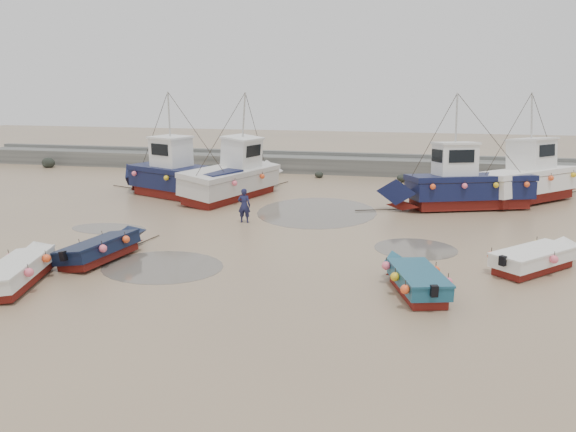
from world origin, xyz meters
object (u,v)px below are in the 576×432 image
dinghy_0 (21,267)px  cabin_boat_1 (236,175)px  dinghy_1 (106,245)px  dinghy_2 (414,275)px  cabin_boat_3 (530,178)px  cabin_boat_2 (459,184)px  dinghy_3 (540,255)px  cabin_boat_0 (176,175)px  person (244,222)px

dinghy_0 → cabin_boat_1: 16.19m
dinghy_1 → dinghy_2: (11.88, -1.01, 0.01)m
dinghy_2 → cabin_boat_3: size_ratio=0.62×
cabin_boat_2 → cabin_boat_3: bearing=-73.5°
dinghy_3 → dinghy_2: bearing=-99.6°
dinghy_2 → cabin_boat_3: 17.77m
cabin_boat_0 → cabin_boat_3: (20.65, 3.32, 0.01)m
cabin_boat_3 → dinghy_3: bearing=-52.9°
dinghy_2 → dinghy_3: bearing=18.8°
dinghy_3 → person: bearing=-155.3°
dinghy_1 → dinghy_0: bearing=-105.6°
dinghy_1 → cabin_boat_3: 24.04m
dinghy_0 → cabin_boat_3: size_ratio=0.75×
dinghy_3 → person: 13.58m
dinghy_1 → dinghy_3: size_ratio=1.23×
dinghy_3 → cabin_boat_0: bearing=-163.7°
cabin_boat_0 → cabin_boat_3: bearing=-58.1°
dinghy_0 → dinghy_3: bearing=2.0°
dinghy_3 → cabin_boat_2: cabin_boat_2 is taller
dinghy_1 → cabin_boat_3: size_ratio=0.70×
cabin_boat_1 → cabin_boat_3: (17.10, 2.67, 0.00)m
dinghy_1 → dinghy_3: 16.56m
dinghy_1 → dinghy_2: same height
cabin_boat_0 → person: 8.09m
dinghy_2 → cabin_boat_2: size_ratio=0.52×
dinghy_1 → cabin_boat_1: size_ratio=0.57×
cabin_boat_2 → person: bearing=98.0°
dinghy_1 → dinghy_3: bearing=17.6°
dinghy_3 → cabin_boat_0: (-18.71, 9.88, 0.78)m
dinghy_3 → cabin_boat_1: cabin_boat_1 is taller
dinghy_2 → dinghy_3: 5.62m
dinghy_0 → dinghy_1: 3.42m
cabin_boat_0 → dinghy_0: bearing=-154.0°
cabin_boat_2 → dinghy_2: bearing=150.3°
dinghy_2 → cabin_boat_1: (-10.63, 13.86, 0.77)m
dinghy_0 → cabin_boat_2: (15.64, 15.54, 0.81)m
dinghy_2 → dinghy_3: same height
cabin_boat_0 → cabin_boat_2: (16.50, 0.26, 0.02)m
person → dinghy_2: bearing=133.1°
dinghy_3 → cabin_boat_3: size_ratio=0.57×
cabin_boat_0 → cabin_boat_3: size_ratio=1.23×
dinghy_3 → cabin_boat_3: 13.36m
cabin_boat_0 → cabin_boat_2: 16.50m
dinghy_0 → dinghy_3: (17.85, 5.41, 0.01)m
cabin_boat_1 → person: bearing=-49.6°
dinghy_1 → dinghy_3: same height
dinghy_0 → dinghy_2: bearing=-6.0°
dinghy_0 → dinghy_1: bearing=49.9°
cabin_boat_2 → cabin_boat_1: bearing=68.3°
person → dinghy_1: bearing=58.8°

